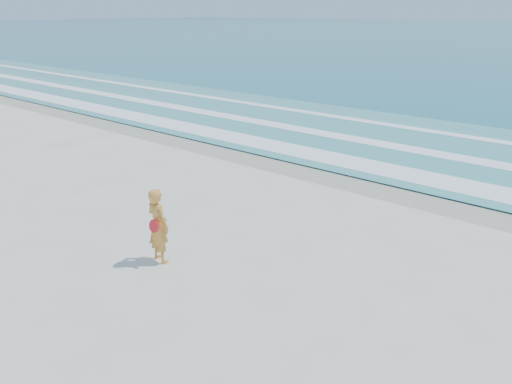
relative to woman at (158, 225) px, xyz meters
The scene contains 7 objects.
ground 1.78m from the woman, 89.51° to the right, with size 400.00×400.00×0.00m, color silver.
wet_sand 7.45m from the woman, 89.89° to the left, with size 400.00×2.40×0.00m, color #B2A893.
shallow 12.43m from the woman, 89.94° to the left, with size 400.00×10.00×0.01m, color #59B7AD.
foam_near 8.74m from the woman, 89.91° to the left, with size 400.00×1.40×0.01m, color white.
foam_mid 11.63m from the woman, 89.93° to the left, with size 400.00×0.90×0.01m, color white.
foam_far 14.93m from the woman, 89.95° to the left, with size 400.00×0.60×0.01m, color white.
woman is the anchor object (origin of this frame).
Camera 1 is at (7.55, -4.32, 5.03)m, focal length 35.00 mm.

